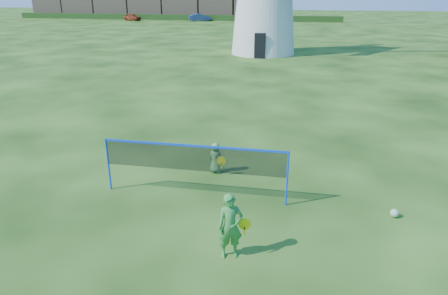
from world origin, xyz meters
TOP-DOWN VIEW (x-y plane):
  - ground at (0.00, 0.00)m, footprint 220.00×220.00m
  - badminton_net at (-0.61, 0.42)m, footprint 5.05×0.05m
  - player_girl at (0.80, -2.01)m, footprint 0.73×0.52m
  - player_boy at (-0.36, 2.10)m, footprint 0.63×0.43m
  - play_ball at (4.63, 0.32)m, footprint 0.22×0.22m
  - hedge at (-22.00, 66.00)m, footprint 62.00×0.80m
  - car_left at (-28.73, 63.31)m, footprint 3.84×2.73m
  - car_right at (-16.24, 64.24)m, footprint 4.15×2.64m

SIDE VIEW (x-z plane):
  - ground at x=0.00m, z-range 0.00..0.00m
  - play_ball at x=4.63m, z-range 0.00..0.22m
  - player_boy at x=-0.36m, z-range 0.00..0.97m
  - hedge at x=-22.00m, z-range 0.00..1.00m
  - car_left at x=-28.73m, z-range 0.00..1.22m
  - car_right at x=-16.24m, z-range 0.00..1.29m
  - player_girl at x=0.80m, z-range 0.00..1.48m
  - badminton_net at x=-0.61m, z-range 0.36..1.91m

